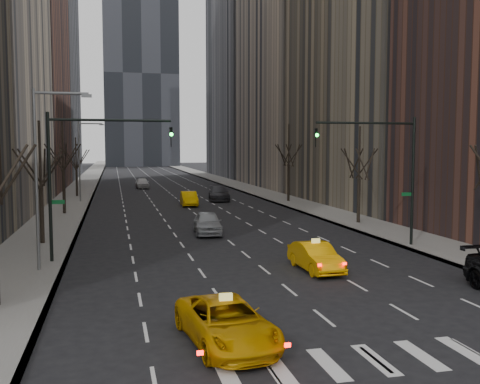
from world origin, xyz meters
TOP-DOWN VIEW (x-y plane):
  - ground at (0.00, 0.00)m, footprint 400.00×400.00m
  - sidewalk_left at (-12.25, 70.00)m, footprint 4.50×320.00m
  - sidewalk_right at (12.25, 70.00)m, footprint 4.50×320.00m
  - bld_left_far at (-21.50, 66.00)m, footprint 14.00×28.00m
  - bld_left_deep at (-21.50, 96.00)m, footprint 14.00×30.00m
  - bld_right_far at (21.50, 64.00)m, footprint 14.00×28.00m
  - bld_right_deep at (21.50, 95.00)m, footprint 14.00×30.00m
  - tree_lw_b at (-12.00, 18.00)m, footprint 3.36×3.50m
  - tree_lw_c at (-12.00, 34.00)m, footprint 3.36×3.50m
  - tree_lw_d at (-12.00, 52.00)m, footprint 3.36×3.50m
  - tree_rw_b at (12.00, 22.00)m, footprint 3.36×3.50m
  - tree_rw_c at (12.00, 40.00)m, footprint 3.36×3.50m
  - traffic_mast_left at (-9.11, 12.00)m, footprint 6.69×0.39m
  - traffic_mast_right at (9.11, 12.00)m, footprint 6.69×0.39m
  - streetlight_near at (-10.84, 10.00)m, footprint 2.83×0.22m
  - streetlight_far at (-10.84, 45.00)m, footprint 2.83×0.22m
  - taxi_suv at (-4.04, -1.74)m, footprint 2.97×5.38m
  - taxi_sedan at (2.48, 7.20)m, footprint 1.66×4.40m
  - silver_sedan_ahead at (-0.87, 19.94)m, footprint 2.35×4.92m
  - far_taxi at (0.38, 38.86)m, footprint 1.82×4.74m
  - far_suv_grey at (4.62, 43.72)m, footprint 3.10×6.04m
  - far_car_white at (-3.21, 64.83)m, footprint 2.01×4.78m

SIDE VIEW (x-z plane):
  - ground at x=0.00m, z-range 0.00..0.00m
  - sidewalk_left at x=-12.25m, z-range 0.00..0.15m
  - sidewalk_right at x=12.25m, z-range 0.00..0.15m
  - taxi_suv at x=-4.04m, z-range 0.00..1.43m
  - taxi_sedan at x=2.48m, z-range 0.00..1.43m
  - far_taxi at x=0.38m, z-range 0.00..1.54m
  - far_car_white at x=-3.21m, z-range 0.00..1.61m
  - silver_sedan_ahead at x=-0.87m, z-range 0.00..1.62m
  - far_suv_grey at x=4.62m, z-range 0.00..1.68m
  - tree_lw_d at x=-12.00m, z-range -0.12..7.24m
  - tree_lw_b at x=-12.00m, z-range -0.19..7.63m
  - tree_rw_b at x=12.00m, z-range -0.19..7.63m
  - tree_lw_c at x=-12.00m, z-range -0.33..8.41m
  - tree_rw_c at x=12.00m, z-range -0.33..8.41m
  - traffic_mast_left at x=-9.11m, z-range 1.49..9.49m
  - traffic_mast_right at x=9.11m, z-range 1.49..9.49m
  - streetlight_near at x=-10.84m, z-range 1.12..10.12m
  - streetlight_far at x=-10.84m, z-range 1.12..10.12m
  - bld_left_far at x=-21.50m, z-range 0.00..44.00m
  - bld_right_far at x=21.50m, z-range 0.00..50.00m
  - bld_right_deep at x=21.50m, z-range 0.00..58.00m
  - bld_left_deep at x=-21.50m, z-range 0.00..60.00m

